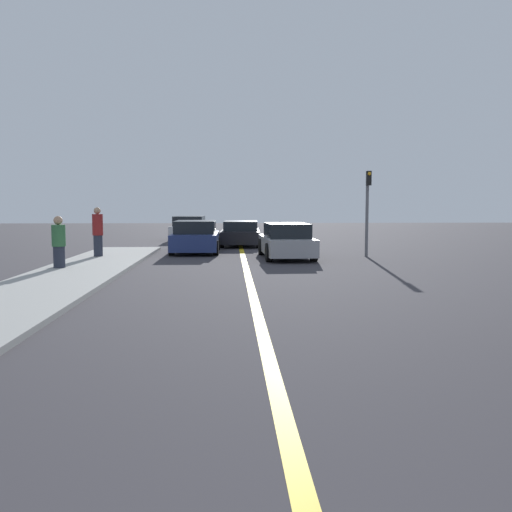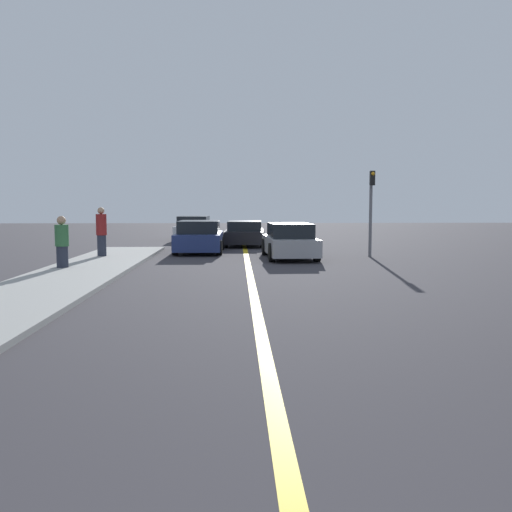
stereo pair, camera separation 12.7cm
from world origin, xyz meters
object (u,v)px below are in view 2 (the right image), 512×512
at_px(car_ahead_center, 199,237).
at_px(pedestrian_mid_group, 101,232).
at_px(car_parked_left_lot, 194,228).
at_px(traffic_light, 371,203).
at_px(pedestrian_near_curb, 62,242).
at_px(car_near_right_lane, 290,241).
at_px(car_far_distant, 245,233).

xyz_separation_m(car_ahead_center, pedestrian_mid_group, (-3.44, -2.71, 0.38)).
height_order(car_parked_left_lot, traffic_light, traffic_light).
distance_m(car_parked_left_lot, pedestrian_mid_group, 11.49).
relative_size(car_ahead_center, pedestrian_near_curb, 2.65).
height_order(pedestrian_near_curb, traffic_light, traffic_light).
height_order(car_parked_left_lot, pedestrian_mid_group, pedestrian_mid_group).
bearing_deg(car_near_right_lane, traffic_light, 5.68).
relative_size(car_parked_left_lot, traffic_light, 1.24).
xyz_separation_m(car_far_distant, car_parked_left_lot, (-2.82, 4.55, 0.06)).
bearing_deg(traffic_light, car_near_right_lane, -171.90).
bearing_deg(pedestrian_mid_group, pedestrian_near_curb, -94.77).
height_order(car_ahead_center, pedestrian_near_curb, pedestrian_near_curb).
bearing_deg(car_ahead_center, car_near_right_lane, -35.94).
height_order(car_near_right_lane, pedestrian_mid_group, pedestrian_mid_group).
height_order(car_far_distant, pedestrian_near_curb, pedestrian_near_curb).
relative_size(car_ahead_center, car_parked_left_lot, 1.02).
bearing_deg(pedestrian_near_curb, car_parked_left_lot, 79.02).
xyz_separation_m(car_parked_left_lot, traffic_light, (7.60, -10.64, 1.42)).
bearing_deg(pedestrian_near_curb, traffic_light, 22.34).
bearing_deg(car_ahead_center, pedestrian_mid_group, -141.39).
relative_size(car_near_right_lane, traffic_light, 1.32).
relative_size(pedestrian_near_curb, traffic_light, 0.48).
height_order(car_far_distant, traffic_light, traffic_light).
xyz_separation_m(car_far_distant, traffic_light, (4.78, -6.09, 1.47)).
height_order(car_near_right_lane, car_ahead_center, car_ahead_center).
relative_size(car_far_distant, pedestrian_mid_group, 2.45).
height_order(car_parked_left_lot, pedestrian_near_curb, pedestrian_near_curb).
distance_m(pedestrian_near_curb, traffic_light, 11.41).
height_order(car_near_right_lane, pedestrian_near_curb, pedestrian_near_curb).
distance_m(car_parked_left_lot, pedestrian_near_curb, 15.24).
distance_m(car_ahead_center, car_far_distant, 4.39).
xyz_separation_m(pedestrian_mid_group, traffic_light, (10.19, 0.54, 1.05)).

